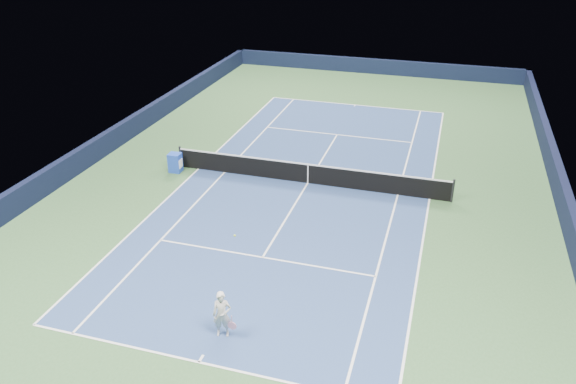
# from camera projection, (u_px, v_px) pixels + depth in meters

# --- Properties ---
(ground) EXTENTS (40.00, 40.00, 0.00)m
(ground) POSITION_uv_depth(u_px,v_px,m) (308.00, 183.00, 25.81)
(ground) COLOR #335830
(ground) RESTS_ON ground
(wall_far) EXTENTS (22.00, 0.35, 1.10)m
(wall_far) POSITION_uv_depth(u_px,v_px,m) (375.00, 66.00, 42.47)
(wall_far) COLOR #101832
(wall_far) RESTS_ON ground
(wall_right) EXTENTS (0.35, 40.00, 1.10)m
(wall_right) POSITION_uv_depth(u_px,v_px,m) (565.00, 205.00, 22.79)
(wall_right) COLOR #111533
(wall_right) RESTS_ON ground
(wall_left) EXTENTS (0.35, 40.00, 1.10)m
(wall_left) POSITION_uv_depth(u_px,v_px,m) (101.00, 146.00, 28.32)
(wall_left) COLOR black
(wall_left) RESTS_ON ground
(court_surface) EXTENTS (10.97, 23.77, 0.01)m
(court_surface) POSITION_uv_depth(u_px,v_px,m) (308.00, 183.00, 25.80)
(court_surface) COLOR navy
(court_surface) RESTS_ON ground
(baseline_far) EXTENTS (10.97, 0.08, 0.00)m
(baseline_far) POSITION_uv_depth(u_px,v_px,m) (355.00, 105.00, 35.94)
(baseline_far) COLOR white
(baseline_far) RESTS_ON ground
(baseline_near) EXTENTS (10.97, 0.08, 0.00)m
(baseline_near) POSITION_uv_depth(u_px,v_px,m) (199.00, 362.00, 15.66)
(baseline_near) COLOR white
(baseline_near) RESTS_ON ground
(sideline_doubles_right) EXTENTS (0.08, 23.77, 0.00)m
(sideline_doubles_right) POSITION_uv_depth(u_px,v_px,m) (430.00, 199.00, 24.40)
(sideline_doubles_right) COLOR white
(sideline_doubles_right) RESTS_ON ground
(sideline_doubles_left) EXTENTS (0.08, 23.77, 0.00)m
(sideline_doubles_left) POSITION_uv_depth(u_px,v_px,m) (199.00, 169.00, 27.20)
(sideline_doubles_left) COLOR white
(sideline_doubles_left) RESTS_ON ground
(sideline_singles_right) EXTENTS (0.08, 23.77, 0.00)m
(sideline_singles_right) POSITION_uv_depth(u_px,v_px,m) (398.00, 195.00, 24.75)
(sideline_singles_right) COLOR white
(sideline_singles_right) RESTS_ON ground
(sideline_singles_left) EXTENTS (0.08, 23.77, 0.00)m
(sideline_singles_left) POSITION_uv_depth(u_px,v_px,m) (225.00, 172.00, 26.85)
(sideline_singles_left) COLOR white
(sideline_singles_left) RESTS_ON ground
(service_line_far) EXTENTS (8.23, 0.08, 0.00)m
(service_line_far) POSITION_uv_depth(u_px,v_px,m) (337.00, 135.00, 31.26)
(service_line_far) COLOR white
(service_line_far) RESTS_ON ground
(service_line_near) EXTENTS (8.23, 0.08, 0.00)m
(service_line_near) POSITION_uv_depth(u_px,v_px,m) (263.00, 257.00, 20.34)
(service_line_near) COLOR white
(service_line_near) RESTS_ON ground
(center_service_line) EXTENTS (0.08, 12.80, 0.00)m
(center_service_line) POSITION_uv_depth(u_px,v_px,m) (308.00, 183.00, 25.80)
(center_service_line) COLOR white
(center_service_line) RESTS_ON ground
(center_mark_far) EXTENTS (0.08, 0.30, 0.00)m
(center_mark_far) POSITION_uv_depth(u_px,v_px,m) (355.00, 106.00, 35.82)
(center_mark_far) COLOR white
(center_mark_far) RESTS_ON ground
(center_mark_near) EXTENTS (0.08, 0.30, 0.00)m
(center_mark_near) POSITION_uv_depth(u_px,v_px,m) (201.00, 359.00, 15.79)
(center_mark_near) COLOR white
(center_mark_near) RESTS_ON ground
(tennis_net) EXTENTS (12.90, 0.10, 1.07)m
(tennis_net) POSITION_uv_depth(u_px,v_px,m) (308.00, 173.00, 25.58)
(tennis_net) COLOR black
(tennis_net) RESTS_ON ground
(sponsor_cube) EXTENTS (0.61, 0.54, 0.93)m
(sponsor_cube) POSITION_uv_depth(u_px,v_px,m) (175.00, 163.00, 26.74)
(sponsor_cube) COLOR blue
(sponsor_cube) RESTS_ON ground
(tennis_player) EXTENTS (0.77, 1.28, 2.91)m
(tennis_player) POSITION_uv_depth(u_px,v_px,m) (222.00, 314.00, 16.33)
(tennis_player) COLOR silver
(tennis_player) RESTS_ON ground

